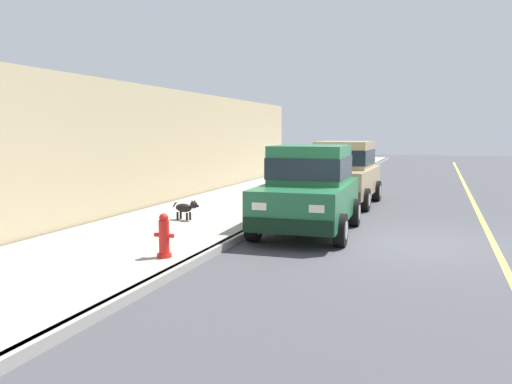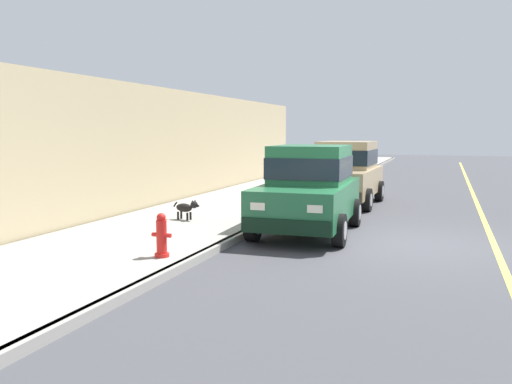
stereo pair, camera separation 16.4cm
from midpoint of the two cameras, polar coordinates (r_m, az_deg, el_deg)
The scene contains 9 objects.
ground_plane at distance 10.70m, azimuth 15.75°, elevation -5.38°, with size 80.00×80.00×0.00m, color #424247.
curb at distance 11.32m, azimuth -0.67°, elevation -4.11°, with size 0.16×64.00×0.14m, color gray.
sidewalk at distance 12.04m, azimuth -8.77°, elevation -3.54°, with size 3.60×64.00×0.14m, color #99968E.
lane_centre_line at distance 10.73m, azimuth 24.35°, elevation -5.66°, with size 0.12×57.60×0.01m, color #E0D64C.
car_green_hatchback at distance 11.29m, azimuth 5.42°, elevation 0.48°, with size 2.05×3.86×1.88m.
car_tan_hatchback at distance 15.85m, azimuth 9.23°, elevation 2.20°, with size 2.02×3.84×1.88m.
dog_black at distance 12.17m, azimuth -8.04°, elevation -1.70°, with size 0.75×0.28×0.49m.
fire_hydrant at distance 8.65m, azimuth -10.55°, elevation -4.84°, with size 0.34×0.24×0.72m.
building_facade at distance 16.82m, azimuth -8.02°, elevation 4.95°, with size 0.50×20.00×3.41m, color tan.
Camera 1 is at (0.50, -10.48, 2.18)m, focal length 36.62 mm.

